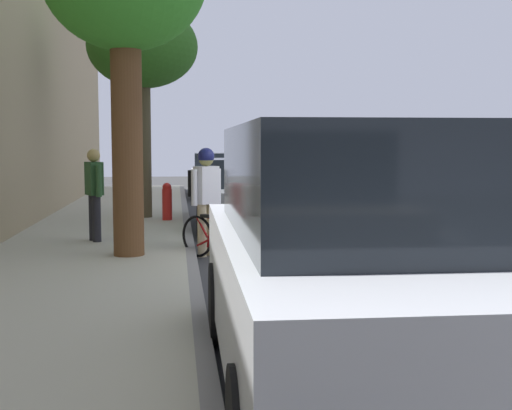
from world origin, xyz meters
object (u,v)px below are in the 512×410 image
(fire_hydrant, at_px, (167,201))
(pedestrian_on_phone, at_px, (94,189))
(bicycle_at_curb, at_px, (220,238))
(street_tree_near_cyclist, at_px, (142,49))
(parked_sedan_white_nearest, at_px, (217,175))
(cyclist_with_backpack, at_px, (205,190))
(parked_suv_silver_mid, at_px, (352,260))
(parked_sedan_grey_second, at_px, (239,194))

(fire_hydrant, bearing_deg, pedestrian_on_phone, 68.97)
(bicycle_at_curb, distance_m, street_tree_near_cyclist, 6.57)
(parked_sedan_white_nearest, bearing_deg, cyclist_with_backpack, 85.71)
(parked_sedan_white_nearest, relative_size, parked_suv_silver_mid, 0.94)
(parked_sedan_white_nearest, xyz_separation_m, parked_suv_silver_mid, (0.16, 19.04, 0.27))
(parked_sedan_grey_second, distance_m, pedestrian_on_phone, 3.98)
(pedestrian_on_phone, bearing_deg, cyclist_with_backpack, 152.79)
(parked_sedan_white_nearest, height_order, street_tree_near_cyclist, street_tree_near_cyclist)
(parked_sedan_grey_second, height_order, street_tree_near_cyclist, street_tree_near_cyclist)
(parked_sedan_white_nearest, relative_size, street_tree_near_cyclist, 0.91)
(parked_sedan_grey_second, height_order, cyclist_with_backpack, cyclist_with_backpack)
(parked_sedan_white_nearest, height_order, pedestrian_on_phone, pedestrian_on_phone)
(street_tree_near_cyclist, distance_m, fire_hydrant, 3.54)
(bicycle_at_curb, bearing_deg, parked_suv_silver_mid, 95.47)
(parked_suv_silver_mid, relative_size, fire_hydrant, 5.63)
(parked_sedan_grey_second, relative_size, cyclist_with_backpack, 2.50)
(parked_sedan_white_nearest, height_order, bicycle_at_curb, parked_sedan_white_nearest)
(parked_sedan_grey_second, bearing_deg, fire_hydrant, -13.79)
(parked_sedan_grey_second, xyz_separation_m, street_tree_near_cyclist, (2.12, -1.05, 3.25))
(cyclist_with_backpack, bearing_deg, parked_sedan_grey_second, -103.64)
(parked_suv_silver_mid, bearing_deg, fire_hydrant, -82.11)
(street_tree_near_cyclist, xyz_separation_m, fire_hydrant, (-0.53, 0.65, -3.44))
(cyclist_with_backpack, height_order, pedestrian_on_phone, cyclist_with_backpack)
(cyclist_with_backpack, distance_m, street_tree_near_cyclist, 5.75)
(cyclist_with_backpack, bearing_deg, parked_sedan_white_nearest, -94.29)
(street_tree_near_cyclist, relative_size, pedestrian_on_phone, 3.00)
(pedestrian_on_phone, relative_size, fire_hydrant, 1.94)
(parked_suv_silver_mid, relative_size, cyclist_with_backpack, 2.64)
(parked_sedan_grey_second, distance_m, street_tree_near_cyclist, 4.02)
(parked_sedan_white_nearest, distance_m, fire_hydrant, 8.61)
(bicycle_at_curb, bearing_deg, street_tree_near_cyclist, -74.93)
(parked_sedan_grey_second, bearing_deg, parked_suv_silver_mid, 89.27)
(bicycle_at_curb, xyz_separation_m, pedestrian_on_phone, (2.12, -1.45, 0.69))
(parked_sedan_grey_second, bearing_deg, street_tree_near_cyclist, -26.25)
(parked_suv_silver_mid, distance_m, pedestrian_on_phone, 7.88)
(parked_suv_silver_mid, distance_m, bicycle_at_curb, 6.02)
(parked_suv_silver_mid, bearing_deg, bicycle_at_curb, -84.53)
(bicycle_at_curb, xyz_separation_m, street_tree_near_cyclist, (1.42, -5.28, 3.64))
(street_tree_near_cyclist, bearing_deg, parked_sedan_white_nearest, -105.45)
(cyclist_with_backpack, relative_size, street_tree_near_cyclist, 0.37)
(parked_suv_silver_mid, height_order, street_tree_near_cyclist, street_tree_near_cyclist)
(parked_sedan_white_nearest, distance_m, parked_suv_silver_mid, 19.04)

